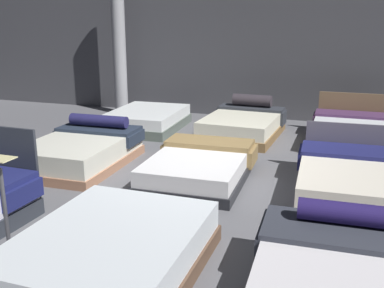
# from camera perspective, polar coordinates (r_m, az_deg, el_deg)

# --- Properties ---
(ground_plane) EXTENTS (18.00, 18.00, 0.02)m
(ground_plane) POSITION_cam_1_polar(r_m,az_deg,el_deg) (6.86, 1.36, -4.55)
(ground_plane) COLOR #5B5B60
(showroom_back_wall) EXTENTS (18.00, 0.06, 3.50)m
(showroom_back_wall) POSITION_cam_1_polar(r_m,az_deg,el_deg) (11.07, 9.12, 12.30)
(showroom_back_wall) COLOR #47474C
(showroom_back_wall) RESTS_ON ground_plane
(bed_1) EXTENTS (1.61, 2.06, 0.46)m
(bed_1) POSITION_cam_1_polar(r_m,az_deg,el_deg) (4.38, -10.41, -13.73)
(bed_1) COLOR brown
(bed_1) RESTS_ON ground_plane
(bed_3) EXTENTS (1.52, 2.12, 0.74)m
(bed_3) POSITION_cam_1_polar(r_m,az_deg,el_deg) (7.66, -14.10, -0.81)
(bed_3) COLOR #99694F
(bed_3) RESTS_ON ground_plane
(bed_4) EXTENTS (1.54, 2.05, 0.46)m
(bed_4) POSITION_cam_1_polar(r_m,az_deg,el_deg) (6.78, 0.96, -2.89)
(bed_4) COLOR black
(bed_4) RESTS_ON ground_plane
(bed_5) EXTENTS (1.73, 2.23, 0.81)m
(bed_5) POSITION_cam_1_polar(r_m,az_deg,el_deg) (6.51, 20.59, -4.42)
(bed_5) COLOR #55515E
(bed_5) RESTS_ON ground_plane
(bed_6) EXTENTS (1.59, 2.10, 0.43)m
(bed_6) POSITION_cam_1_polar(r_m,az_deg,el_deg) (10.01, -5.86, 3.17)
(bed_6) COLOR #515B53
(bed_6) RESTS_ON ground_plane
(bed_7) EXTENTS (1.58, 2.12, 0.77)m
(bed_7) POSITION_cam_1_polar(r_m,az_deg,el_deg) (9.37, 6.58, 2.50)
(bed_7) COLOR brown
(bed_7) RESTS_ON ground_plane
(bed_8) EXTENTS (1.65, 2.05, 0.88)m
(bed_8) POSITION_cam_1_polar(r_m,az_deg,el_deg) (9.26, 20.19, 1.42)
(bed_8) COLOR brown
(bed_8) RESTS_ON ground_plane
(price_sign) EXTENTS (0.28, 0.24, 1.10)m
(price_sign) POSITION_cam_1_polar(r_m,az_deg,el_deg) (4.81, -22.86, -9.33)
(price_sign) COLOR #3F3F44
(price_sign) RESTS_ON ground_plane
(support_pillar) EXTENTS (0.34, 0.34, 3.50)m
(support_pillar) POSITION_cam_1_polar(r_m,az_deg,el_deg) (11.63, -9.41, 12.44)
(support_pillar) COLOR #99999E
(support_pillar) RESTS_ON ground_plane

